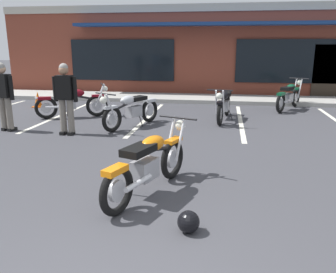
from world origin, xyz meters
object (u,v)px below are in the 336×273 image
Objects in this scene: motorcycle_green_cafe_racer at (289,96)px; motorcycle_foreground_classic at (149,163)px; motorcycle_blue_standard at (131,109)px; helmet_on_pavement at (188,222)px; motorcycle_black_cruiser at (224,104)px; person_in_shorts_foreground at (65,95)px; traffic_cone at (38,100)px; motorcycle_silver_naked at (72,102)px; person_by_back_row at (4,93)px.

motorcycle_foreground_classic is at bearing -112.88° from motorcycle_green_cafe_racer.
motorcycle_blue_standard is 7.43× the size of helmet_on_pavement.
person_in_shorts_foreground is (-3.67, -2.23, 0.49)m from motorcycle_black_cruiser.
motorcycle_blue_standard reaches higher than traffic_cone.
motorcycle_foreground_classic is 3.82× the size of traffic_cone.
motorcycle_silver_naked is 1.02× the size of motorcycle_blue_standard.
motorcycle_blue_standard is (-2.36, -1.23, 0.00)m from motorcycle_black_cruiser.
person_by_back_row reaches higher than motorcycle_silver_naked.
traffic_cone is (-1.04, 3.35, -0.69)m from person_by_back_row.
motorcycle_silver_naked is at bearing -175.72° from motorcycle_black_cruiser.
motorcycle_black_cruiser is 2.95m from motorcycle_green_cafe_racer.
traffic_cone reaches higher than helmet_on_pavement.
motorcycle_blue_standard is 1.71m from person_in_shorts_foreground.
motorcycle_green_cafe_racer is 8.53m from person_by_back_row.
motorcycle_silver_naked reaches higher than helmet_on_pavement.
motorcycle_blue_standard is 1.01× the size of motorcycle_green_cafe_racer.
person_by_back_row is 3.58m from traffic_cone.
motorcycle_black_cruiser is at bearing 27.51° from motorcycle_blue_standard.
motorcycle_foreground_classic is 8.41m from traffic_cone.
motorcycle_black_cruiser is at bearing -10.75° from traffic_cone.
motorcycle_blue_standard is 4.66m from traffic_cone.
motorcycle_black_cruiser and motorcycle_green_cafe_racer have the same top height.
helmet_on_pavement is (-0.34, -6.30, -0.33)m from motorcycle_black_cruiser.
motorcycle_foreground_classic is 1.05× the size of motorcycle_blue_standard.
person_in_shorts_foreground is (-2.66, 3.09, 0.49)m from motorcycle_foreground_classic.
motorcycle_black_cruiser is 6.44m from traffic_cone.
motorcycle_foreground_classic reaches higher than helmet_on_pavement.
person_in_shorts_foreground is at bearing -52.18° from traffic_cone.
motorcycle_blue_standard is at bearing -143.59° from motorcycle_green_cafe_racer.
traffic_cone is at bearing 141.99° from motorcycle_silver_naked.
helmet_on_pavement is (0.67, -0.99, -0.33)m from motorcycle_foreground_classic.
motorcycle_black_cruiser reaches higher than helmet_on_pavement.
traffic_cone is at bearing 148.49° from motorcycle_blue_standard.
traffic_cone is (-1.95, 1.53, -0.20)m from motorcycle_silver_naked.
motorcycle_blue_standard is at bearing 111.79° from helmet_on_pavement.
motorcycle_green_cafe_racer reaches higher than traffic_cone.
motorcycle_black_cruiser is 4.32m from person_in_shorts_foreground.
motorcycle_black_cruiser is at bearing 4.28° from motorcycle_silver_naked.
motorcycle_foreground_classic is at bearing -50.76° from traffic_cone.
person_in_shorts_foreground is at bearing -148.73° from motorcycle_black_cruiser.
motorcycle_foreground_classic and motorcycle_green_cafe_racer have the same top height.
motorcycle_black_cruiser is 5.73m from person_by_back_row.
person_in_shorts_foreground reaches higher than motorcycle_black_cruiser.
motorcycle_silver_naked is at bearing 124.06° from helmet_on_pavement.
motorcycle_silver_naked is at bearing 110.38° from person_in_shorts_foreground.
person_by_back_row is at bearing -72.83° from traffic_cone.
person_by_back_row is 3.16× the size of traffic_cone.
person_in_shorts_foreground is (-5.78, -4.29, 0.49)m from motorcycle_green_cafe_racer.
motorcycle_silver_naked is 7.59× the size of helmet_on_pavement.
person_by_back_row is 6.52m from helmet_on_pavement.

